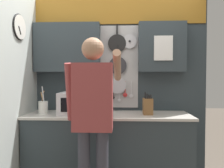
# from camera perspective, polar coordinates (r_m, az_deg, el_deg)

# --- Properties ---
(base_cabinet_counter) EXTENTS (1.98, 0.58, 0.93)m
(base_cabinet_counter) POSITION_cam_1_polar(r_m,az_deg,el_deg) (2.81, -1.01, -17.22)
(base_cabinet_counter) COLOR #2D383D
(base_cabinet_counter) RESTS_ON ground_plane
(back_wall_unit) EXTENTS (2.55, 0.22, 2.43)m
(back_wall_unit) POSITION_cam_1_polar(r_m,az_deg,el_deg) (2.91, -0.91, 3.44)
(back_wall_unit) COLOR #2D383D
(back_wall_unit) RESTS_ON ground_plane
(side_wall) EXTENTS (0.07, 1.60, 2.43)m
(side_wall) POSITION_cam_1_polar(r_m,az_deg,el_deg) (2.53, -25.24, -1.68)
(side_wall) COLOR silver
(side_wall) RESTS_ON ground_plane
(microwave) EXTENTS (0.48, 0.36, 0.26)m
(microwave) POSITION_cam_1_polar(r_m,az_deg,el_deg) (2.70, -8.44, -4.96)
(microwave) COLOR silver
(microwave) RESTS_ON base_cabinet_counter
(knife_block) EXTENTS (0.11, 0.15, 0.27)m
(knife_block) POSITION_cam_1_polar(r_m,az_deg,el_deg) (2.67, 9.32, -5.74)
(knife_block) COLOR brown
(knife_block) RESTS_ON base_cabinet_counter
(utensil_crock) EXTENTS (0.11, 0.11, 0.33)m
(utensil_crock) POSITION_cam_1_polar(r_m,az_deg,el_deg) (2.83, -17.54, -5.66)
(utensil_crock) COLOR white
(utensil_crock) RESTS_ON base_cabinet_counter
(person) EXTENTS (0.54, 0.65, 1.76)m
(person) POSITION_cam_1_polar(r_m,az_deg,el_deg) (2.15, -4.95, -6.85)
(person) COLOR #383842
(person) RESTS_ON ground_plane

